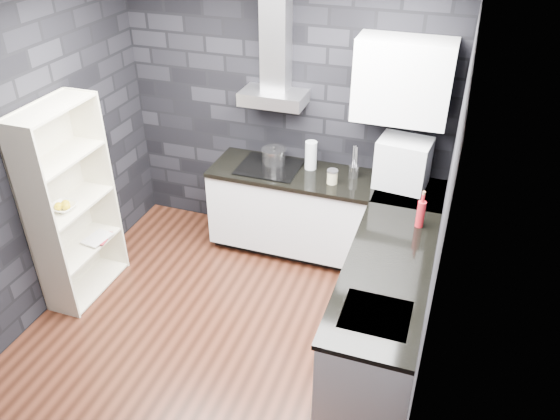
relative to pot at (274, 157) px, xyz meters
The scene contains 27 objects.
ground 1.70m from the pot, 88.49° to the right, with size 3.20×3.20×0.00m, color #431F14.
wall_back 0.44m from the pot, 81.33° to the left, with size 3.20×0.05×2.70m, color black.
wall_front 3.03m from the pot, 89.31° to the right, with size 3.20×0.05×2.70m, color black.
wall_left 2.14m from the pot, 138.89° to the right, with size 0.05×3.20×2.70m, color black.
wall_right 2.20m from the pot, 39.84° to the right, with size 0.05×3.20×2.70m, color black.
toekick_back 1.07m from the pot, ahead, with size 2.18×0.50×0.10m, color black.
toekick_right 2.10m from the pot, 43.06° to the right, with size 0.50×1.78×0.10m, color black.
counter_back_cab 0.74m from the pot, ahead, with size 2.20×0.60×0.76m, color silver.
counter_right_cab 1.92m from the pot, 43.90° to the right, with size 0.60×1.80×0.76m, color silver.
counter_back_top 0.55m from the pot, 10.16° to the right, with size 2.20×0.62×0.04m, color black.
counter_right_top 1.85m from the pot, 44.12° to the right, with size 0.62×1.80×0.04m, color black.
counter_corner_top 1.34m from the pot, ahead, with size 0.62×0.62×0.04m, color black.
hood_body 0.58m from the pot, 107.20° to the left, with size 0.60×0.34×0.12m, color #BAB9BE.
hood_chimney 1.10m from the pot, 96.80° to the left, with size 0.24×0.20×0.90m, color #BAB9BE.
upper_cabinet 1.43m from the pot, ahead, with size 0.80×0.35×0.70m, color white.
cooktop 0.11m from the pot, 98.95° to the right, with size 0.58×0.50×0.01m, color black.
sink_rim 2.23m from the pot, 53.20° to the right, with size 0.44×0.40×0.01m, color #BAB9BE.
pot is the anchor object (origin of this frame).
glass_vase 0.37m from the pot, ahead, with size 0.11×0.11×0.28m, color silver.
storage_jar 0.66m from the pot, 16.50° to the right, with size 0.10×0.10×0.12m, color tan.
utensil_crock 0.79m from the pot, ahead, with size 0.09×0.09×0.12m, color #BBBABF.
appliance_garage 1.24m from the pot, ahead, with size 0.45×0.35×0.45m, color silver.
red_bottle 1.61m from the pot, 23.84° to the right, with size 0.07×0.07×0.23m, color #AD1921.
bookshelf 1.90m from the pot, 136.92° to the right, with size 0.34×0.80×1.80m, color beige.
fruit_bowl 1.96m from the pot, 134.90° to the right, with size 0.21×0.21×0.05m, color white.
book_red 1.84m from the pot, 139.82° to the right, with size 0.16×0.02×0.22m, color maroon.
book_second 1.85m from the pot, 140.66° to the right, with size 0.18×0.02×0.25m, color #B2B2B2.
Camera 1 is at (1.57, -3.09, 3.34)m, focal length 35.00 mm.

